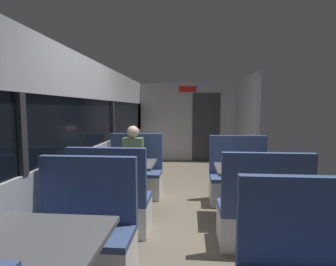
{
  "coord_description": "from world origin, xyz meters",
  "views": [
    {
      "loc": [
        0.09,
        -3.63,
        1.56
      ],
      "look_at": [
        -0.45,
        2.67,
        0.96
      ],
      "focal_mm": 28.07,
      "sensor_mm": 36.0,
      "label": 1
    }
  ],
  "objects_px": {
    "bench_mid_window_facing_entry": "(135,177)",
    "bench_rear_aisle_facing_end": "(262,218)",
    "dining_table_rear_aisle": "(249,175)",
    "bench_mid_window_facing_end": "(111,206)",
    "dining_table_near_window": "(37,251)",
    "dining_table_mid_window": "(125,169)",
    "bench_near_window_facing_entry": "(83,242)",
    "bench_rear_aisle_facing_entry": "(239,183)",
    "seated_passenger": "(134,167)"
  },
  "relations": [
    {
      "from": "dining_table_rear_aisle",
      "to": "bench_rear_aisle_facing_end",
      "type": "height_order",
      "value": "bench_rear_aisle_facing_end"
    },
    {
      "from": "dining_table_near_window",
      "to": "bench_near_window_facing_entry",
      "type": "bearing_deg",
      "value": 90.0
    },
    {
      "from": "dining_table_mid_window",
      "to": "bench_rear_aisle_facing_entry",
      "type": "bearing_deg",
      "value": 15.59
    },
    {
      "from": "dining_table_near_window",
      "to": "bench_mid_window_facing_end",
      "type": "distance_m",
      "value": 1.62
    },
    {
      "from": "bench_rear_aisle_facing_end",
      "to": "bench_rear_aisle_facing_entry",
      "type": "distance_m",
      "value": 1.4
    },
    {
      "from": "bench_mid_window_facing_entry",
      "to": "bench_rear_aisle_facing_end",
      "type": "xyz_separation_m",
      "value": [
        1.79,
        -1.6,
        0.0
      ]
    },
    {
      "from": "dining_table_mid_window",
      "to": "bench_mid_window_facing_end",
      "type": "distance_m",
      "value": 0.77
    },
    {
      "from": "bench_rear_aisle_facing_end",
      "to": "bench_mid_window_facing_end",
      "type": "bearing_deg",
      "value": 173.62
    },
    {
      "from": "bench_rear_aisle_facing_end",
      "to": "bench_rear_aisle_facing_entry",
      "type": "xyz_separation_m",
      "value": [
        0.0,
        1.4,
        0.0
      ]
    },
    {
      "from": "dining_table_near_window",
      "to": "bench_mid_window_facing_end",
      "type": "relative_size",
      "value": 0.82
    },
    {
      "from": "dining_table_near_window",
      "to": "bench_near_window_facing_entry",
      "type": "height_order",
      "value": "bench_near_window_facing_entry"
    },
    {
      "from": "dining_table_rear_aisle",
      "to": "bench_rear_aisle_facing_end",
      "type": "xyz_separation_m",
      "value": [
        0.0,
        -0.7,
        -0.31
      ]
    },
    {
      "from": "dining_table_near_window",
      "to": "bench_rear_aisle_facing_entry",
      "type": "bearing_deg",
      "value": 57.27
    },
    {
      "from": "dining_table_near_window",
      "to": "dining_table_mid_window",
      "type": "relative_size",
      "value": 1.0
    },
    {
      "from": "dining_table_near_window",
      "to": "dining_table_mid_window",
      "type": "distance_m",
      "value": 2.29
    },
    {
      "from": "bench_mid_window_facing_entry",
      "to": "bench_mid_window_facing_end",
      "type": "bearing_deg",
      "value": -90.0
    },
    {
      "from": "dining_table_near_window",
      "to": "seated_passenger",
      "type": "bearing_deg",
      "value": 90.0
    },
    {
      "from": "bench_rear_aisle_facing_end",
      "to": "seated_passenger",
      "type": "bearing_deg",
      "value": 139.54
    },
    {
      "from": "bench_rear_aisle_facing_end",
      "to": "dining_table_near_window",
      "type": "bearing_deg",
      "value": -142.25
    },
    {
      "from": "bench_mid_window_facing_entry",
      "to": "seated_passenger",
      "type": "bearing_deg",
      "value": -90.0
    },
    {
      "from": "bench_rear_aisle_facing_end",
      "to": "bench_rear_aisle_facing_entry",
      "type": "height_order",
      "value": "same"
    },
    {
      "from": "dining_table_near_window",
      "to": "bench_rear_aisle_facing_end",
      "type": "relative_size",
      "value": 0.82
    },
    {
      "from": "bench_near_window_facing_entry",
      "to": "bench_mid_window_facing_end",
      "type": "distance_m",
      "value": 0.89
    },
    {
      "from": "bench_mid_window_facing_entry",
      "to": "bench_rear_aisle_facing_end",
      "type": "distance_m",
      "value": 2.4
    },
    {
      "from": "dining_table_near_window",
      "to": "bench_near_window_facing_entry",
      "type": "distance_m",
      "value": 0.77
    },
    {
      "from": "seated_passenger",
      "to": "bench_mid_window_facing_end",
      "type": "bearing_deg",
      "value": -90.0
    },
    {
      "from": "bench_rear_aisle_facing_entry",
      "to": "bench_rear_aisle_facing_end",
      "type": "bearing_deg",
      "value": -90.0
    },
    {
      "from": "dining_table_near_window",
      "to": "seated_passenger",
      "type": "distance_m",
      "value": 2.91
    },
    {
      "from": "bench_near_window_facing_entry",
      "to": "bench_rear_aisle_facing_entry",
      "type": "height_order",
      "value": "same"
    },
    {
      "from": "bench_rear_aisle_facing_end",
      "to": "bench_mid_window_facing_entry",
      "type": "bearing_deg",
      "value": 138.23
    },
    {
      "from": "dining_table_rear_aisle",
      "to": "bench_rear_aisle_facing_entry",
      "type": "distance_m",
      "value": 0.77
    },
    {
      "from": "bench_mid_window_facing_end",
      "to": "seated_passenger",
      "type": "relative_size",
      "value": 0.87
    },
    {
      "from": "dining_table_rear_aisle",
      "to": "seated_passenger",
      "type": "relative_size",
      "value": 0.71
    },
    {
      "from": "dining_table_near_window",
      "to": "seated_passenger",
      "type": "relative_size",
      "value": 0.71
    },
    {
      "from": "bench_near_window_facing_entry",
      "to": "dining_table_rear_aisle",
      "type": "xyz_separation_m",
      "value": [
        1.79,
        1.39,
        0.31
      ]
    },
    {
      "from": "bench_mid_window_facing_entry",
      "to": "dining_table_rear_aisle",
      "type": "bearing_deg",
      "value": -26.68
    },
    {
      "from": "dining_table_mid_window",
      "to": "bench_rear_aisle_facing_entry",
      "type": "xyz_separation_m",
      "value": [
        1.79,
        0.5,
        -0.31
      ]
    },
    {
      "from": "bench_mid_window_facing_end",
      "to": "seated_passenger",
      "type": "bearing_deg",
      "value": 90.0
    },
    {
      "from": "bench_rear_aisle_facing_end",
      "to": "bench_rear_aisle_facing_entry",
      "type": "relative_size",
      "value": 1.0
    },
    {
      "from": "bench_near_window_facing_entry",
      "to": "dining_table_mid_window",
      "type": "distance_m",
      "value": 1.62
    },
    {
      "from": "bench_mid_window_facing_end",
      "to": "bench_rear_aisle_facing_entry",
      "type": "height_order",
      "value": "same"
    },
    {
      "from": "bench_mid_window_facing_end",
      "to": "bench_rear_aisle_facing_end",
      "type": "relative_size",
      "value": 1.0
    },
    {
      "from": "dining_table_near_window",
      "to": "bench_rear_aisle_facing_end",
      "type": "xyz_separation_m",
      "value": [
        1.79,
        1.39,
        -0.31
      ]
    },
    {
      "from": "dining_table_near_window",
      "to": "bench_mid_window_facing_entry",
      "type": "height_order",
      "value": "bench_mid_window_facing_entry"
    },
    {
      "from": "dining_table_mid_window",
      "to": "bench_rear_aisle_facing_end",
      "type": "distance_m",
      "value": 2.03
    },
    {
      "from": "bench_mid_window_facing_entry",
      "to": "bench_rear_aisle_facing_end",
      "type": "relative_size",
      "value": 1.0
    },
    {
      "from": "dining_table_near_window",
      "to": "dining_table_rear_aisle",
      "type": "xyz_separation_m",
      "value": [
        1.79,
        2.09,
        0.0
      ]
    },
    {
      "from": "dining_table_mid_window",
      "to": "bench_mid_window_facing_end",
      "type": "xyz_separation_m",
      "value": [
        0.0,
        -0.7,
        -0.31
      ]
    },
    {
      "from": "bench_near_window_facing_entry",
      "to": "bench_rear_aisle_facing_entry",
      "type": "xyz_separation_m",
      "value": [
        1.79,
        2.09,
        0.0
      ]
    },
    {
      "from": "dining_table_near_window",
      "to": "bench_rear_aisle_facing_entry",
      "type": "distance_m",
      "value": 3.32
    }
  ]
}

